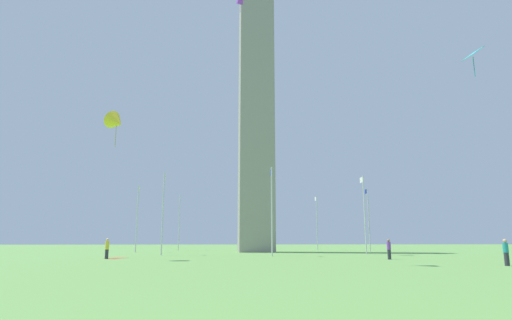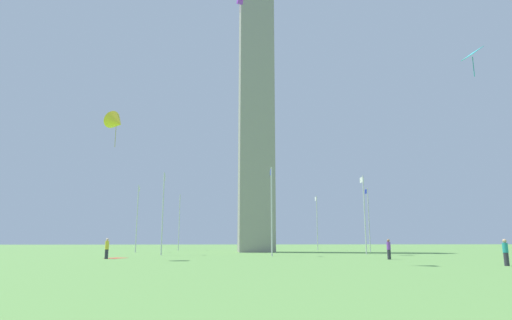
% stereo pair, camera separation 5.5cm
% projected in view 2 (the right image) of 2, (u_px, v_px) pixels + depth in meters
% --- Properties ---
extents(ground_plane, '(260.00, 260.00, 0.00)m').
position_uv_depth(ground_plane, '(256.00, 252.00, 58.59)').
color(ground_plane, '#609347').
extents(obelisk_monument, '(4.90, 4.90, 44.57)m').
position_uv_depth(obelisk_monument, '(256.00, 98.00, 62.78)').
color(obelisk_monument, gray).
rests_on(obelisk_monument, ground).
extents(flagpole_n, '(1.12, 0.14, 9.13)m').
position_uv_depth(flagpole_n, '(247.00, 221.00, 75.56)').
color(flagpole_n, silver).
rests_on(flagpole_n, ground).
extents(flagpole_ne, '(1.12, 0.14, 9.13)m').
position_uv_depth(flagpole_ne, '(179.00, 220.00, 69.76)').
color(flagpole_ne, silver).
rests_on(flagpole_ne, ground).
extents(flagpole_e, '(1.12, 0.14, 9.13)m').
position_uv_depth(flagpole_e, '(137.00, 215.00, 57.99)').
color(flagpole_e, silver).
rests_on(flagpole_e, ground).
extents(flagpole_se, '(1.12, 0.14, 9.13)m').
position_uv_depth(flagpole_se, '(163.00, 209.00, 47.16)').
color(flagpole_se, silver).
rests_on(flagpole_se, ground).
extents(flagpole_s, '(1.12, 0.14, 9.13)m').
position_uv_depth(flagpole_s, '(272.00, 207.00, 43.59)').
color(flagpole_s, silver).
rests_on(flagpole_s, ground).
extents(flagpole_sw, '(1.12, 0.14, 9.13)m').
position_uv_depth(flagpole_sw, '(364.00, 211.00, 49.39)').
color(flagpole_sw, silver).
rests_on(flagpole_sw, ground).
extents(flagpole_w, '(1.12, 0.14, 9.13)m').
position_uv_depth(flagpole_w, '(369.00, 217.00, 61.15)').
color(flagpole_w, silver).
rests_on(flagpole_w, ground).
extents(flagpole_nw, '(1.12, 0.14, 9.13)m').
position_uv_depth(flagpole_nw, '(317.00, 220.00, 71.99)').
color(flagpole_nw, silver).
rests_on(flagpole_nw, ground).
extents(person_yellow_shirt, '(0.32, 0.32, 1.75)m').
position_uv_depth(person_yellow_shirt, '(107.00, 249.00, 36.49)').
color(person_yellow_shirt, '#2D2D38').
rests_on(person_yellow_shirt, ground).
extents(person_teal_shirt, '(0.32, 0.32, 1.64)m').
position_uv_depth(person_teal_shirt, '(506.00, 252.00, 26.27)').
color(person_teal_shirt, '#2D2D38').
rests_on(person_teal_shirt, ground).
extents(person_purple_shirt, '(0.32, 0.32, 1.67)m').
position_uv_depth(person_purple_shirt, '(389.00, 249.00, 35.35)').
color(person_purple_shirt, '#2D2D38').
rests_on(person_purple_shirt, ground).
extents(kite_yellow_delta, '(2.45, 2.52, 3.21)m').
position_uv_depth(kite_yellow_delta, '(116.00, 122.00, 36.32)').
color(kite_yellow_delta, yellow).
extents(kite_cyan_diamond, '(1.03, 0.88, 1.64)m').
position_uv_depth(kite_cyan_diamond, '(472.00, 55.00, 23.53)').
color(kite_cyan_diamond, '#33C6D1').
extents(picnic_blanket_near_first_person, '(2.25, 2.08, 0.01)m').
position_uv_depth(picnic_blanket_near_first_person, '(116.00, 258.00, 37.92)').
color(picnic_blanket_near_first_person, red).
rests_on(picnic_blanket_near_first_person, ground).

